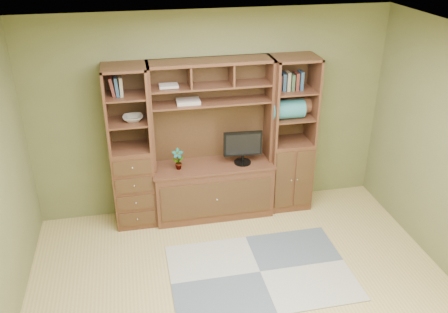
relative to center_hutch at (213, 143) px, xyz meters
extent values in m
cube|color=tan|center=(0.04, -1.73, -1.02)|extent=(4.60, 4.10, 0.04)
cube|color=white|center=(0.04, -1.73, 1.58)|extent=(4.60, 4.10, 0.04)
cube|color=olive|center=(0.04, 0.27, 0.28)|extent=(4.50, 0.04, 2.60)
cube|color=#542F1D|center=(0.00, 0.00, 0.00)|extent=(1.54, 0.53, 2.05)
cube|color=#542F1D|center=(-1.00, 0.04, 0.00)|extent=(0.50, 0.45, 2.05)
cube|color=#542F1D|center=(1.02, 0.04, 0.00)|extent=(0.55, 0.45, 2.05)
cube|color=gray|center=(0.29, -1.28, -1.02)|extent=(1.98, 1.33, 0.01)
cube|color=black|center=(0.37, -0.03, 0.00)|extent=(0.50, 0.25, 0.60)
imported|color=brown|center=(-0.44, -0.03, -0.16)|extent=(0.14, 0.10, 0.27)
cube|color=#BEADA2|center=(-0.28, 0.09, 0.54)|extent=(0.28, 0.20, 0.04)
imported|color=beige|center=(-0.94, 0.04, 0.39)|extent=(0.24, 0.24, 0.06)
cube|color=teal|center=(0.94, -0.01, 0.38)|extent=(0.41, 0.23, 0.23)
cube|color=brown|center=(1.15, 0.12, 0.37)|extent=(0.38, 0.21, 0.21)
camera|label=1|loc=(-0.94, -5.24, 2.46)|focal=38.00mm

